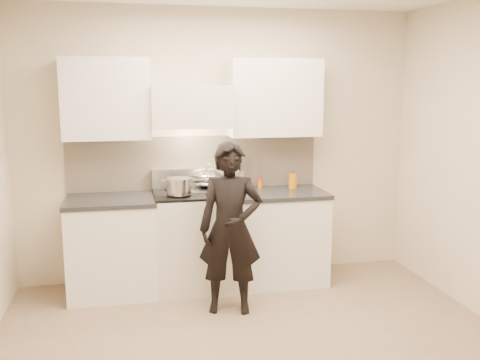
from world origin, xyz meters
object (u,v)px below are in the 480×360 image
stove (195,240)px  person (230,228)px  utensil_crock (239,178)px  counter_right (277,236)px  wok (208,178)px

stove → person: (0.23, -0.63, 0.27)m
stove → utensil_crock: utensil_crock is taller
counter_right → utensil_crock: 0.69m
counter_right → wok: size_ratio=2.24×
counter_right → utensil_crock: (-0.34, 0.22, 0.56)m
wok → person: person is taller
wok → person: 0.84m
person → utensil_crock: bearing=86.4°
stove → counter_right: 0.83m
stove → person: person is taller
stove → utensil_crock: bearing=24.2°
stove → counter_right: stove is taller
wok → utensil_crock: 0.34m
counter_right → person: (-0.60, -0.63, 0.28)m
counter_right → utensil_crock: utensil_crock is taller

